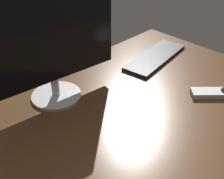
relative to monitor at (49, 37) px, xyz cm
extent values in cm
cube|color=#4C301C|center=(11.46, -24.91, -26.18)|extent=(140.00, 84.00, 2.00)
cylinder|color=#B9B9B9|center=(0.00, 0.00, -24.61)|extent=(19.42, 19.42, 1.14)
cylinder|color=#B9B9B9|center=(0.00, 0.00, -20.38)|extent=(3.05, 3.05, 7.31)
cube|color=black|center=(0.00, 0.00, 2.04)|extent=(52.92, 8.76, 37.54)
cube|color=black|center=(53.11, -7.73, -24.36)|extent=(40.25, 18.58, 1.63)
cube|color=#B7B7BC|center=(45.34, -43.66, -24.12)|extent=(17.50, 17.29, 2.10)
sphere|color=#3F3F44|center=(47.63, -45.90, -22.65)|extent=(2.45, 2.45, 2.45)
camera|label=1|loc=(-49.23, -80.61, 40.38)|focal=45.79mm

